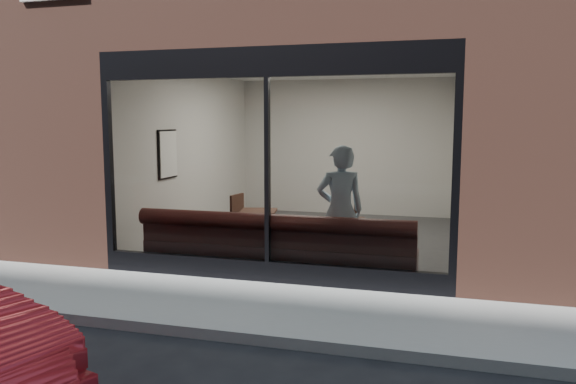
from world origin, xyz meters
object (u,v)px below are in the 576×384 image
(banquette, at_px, (276,260))
(cafe_table_left, at_px, (258,211))
(cafe_table_right, at_px, (348,221))
(person, at_px, (340,210))
(cafe_chair_left, at_px, (228,233))
(cafe_chair_right, at_px, (343,244))

(banquette, xyz_separation_m, cafe_table_left, (-0.63, 1.06, 0.52))
(cafe_table_right, bearing_deg, person, -107.46)
(banquette, height_order, cafe_table_right, cafe_table_right)
(person, distance_m, cafe_chair_left, 2.66)
(banquette, relative_size, cafe_chair_left, 9.35)
(banquette, bearing_deg, person, 18.64)
(person, distance_m, cafe_table_left, 1.70)
(cafe_table_left, relative_size, cafe_chair_left, 1.35)
(banquette, relative_size, cafe_table_left, 6.92)
(banquette, xyz_separation_m, cafe_table_right, (0.96, 0.55, 0.52))
(cafe_table_left, bearing_deg, cafe_chair_right, 6.46)
(cafe_chair_left, bearing_deg, cafe_table_right, 165.80)
(cafe_table_left, relative_size, cafe_chair_right, 1.31)
(cafe_chair_left, bearing_deg, banquette, 140.48)
(cafe_chair_left, distance_m, cafe_chair_right, 2.15)
(person, xyz_separation_m, cafe_chair_right, (-0.11, 0.92, -0.70))
(cafe_table_left, distance_m, cafe_chair_left, 1.01)
(person, relative_size, cafe_table_right, 3.27)
(banquette, xyz_separation_m, cafe_chair_right, (0.76, 1.22, 0.01))
(banquette, bearing_deg, cafe_chair_left, 131.62)
(cafe_table_left, distance_m, cafe_table_right, 1.67)
(banquette, distance_m, cafe_chair_left, 2.06)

